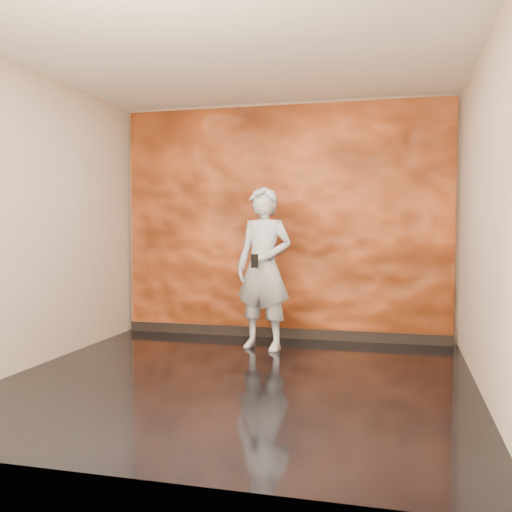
% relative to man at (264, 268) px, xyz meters
% --- Properties ---
extents(room, '(4.02, 4.02, 2.81)m').
position_rel_man_xyz_m(room, '(0.07, -1.29, 0.52)').
color(room, black).
rests_on(room, ground).
extents(feature_wall, '(3.90, 0.06, 2.75)m').
position_rel_man_xyz_m(feature_wall, '(0.07, 0.67, 0.50)').
color(feature_wall, orange).
rests_on(feature_wall, ground).
extents(baseboard, '(3.90, 0.04, 0.12)m').
position_rel_man_xyz_m(baseboard, '(0.07, 0.63, -0.82)').
color(baseboard, black).
rests_on(baseboard, ground).
extents(man, '(0.72, 0.55, 1.75)m').
position_rel_man_xyz_m(man, '(0.00, 0.00, 0.00)').
color(man, '#A2A7B1').
rests_on(man, ground).
extents(phone, '(0.08, 0.03, 0.15)m').
position_rel_man_xyz_m(phone, '(-0.04, -0.25, 0.10)').
color(phone, black).
rests_on(phone, man).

